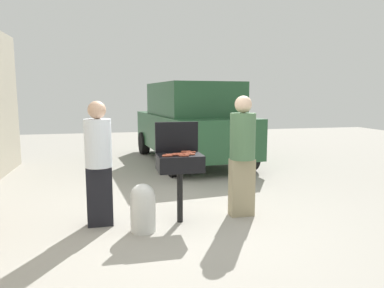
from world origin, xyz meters
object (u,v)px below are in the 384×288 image
(hot_dog_0, at_px, (177,154))
(hot_dog_1, at_px, (171,155))
(hot_dog_5, at_px, (184,156))
(hot_dog_8, at_px, (168,155))
(propane_tank, at_px, (143,207))
(hot_dog_2, at_px, (191,152))
(hot_dog_6, at_px, (190,154))
(person_left, at_px, (99,159))
(hot_dog_4, at_px, (167,156))
(bbq_grill, at_px, (180,165))
(person_right, at_px, (242,152))
(hot_dog_7, at_px, (183,154))
(hot_dog_10, at_px, (186,152))
(hot_dog_9, at_px, (188,153))
(parked_minivan, at_px, (191,122))
(hot_dog_3, at_px, (178,155))

(hot_dog_0, relative_size, hot_dog_1, 1.00)
(hot_dog_0, relative_size, hot_dog_5, 1.00)
(hot_dog_8, distance_m, propane_tank, 0.73)
(hot_dog_2, bearing_deg, hot_dog_6, -105.84)
(person_left, bearing_deg, hot_dog_4, -4.40)
(bbq_grill, xyz_separation_m, person_right, (0.91, 0.07, 0.14))
(hot_dog_4, height_order, hot_dog_6, same)
(hot_dog_2, xyz_separation_m, hot_dog_7, (-0.14, -0.13, 0.00))
(hot_dog_1, relative_size, propane_tank, 0.21)
(hot_dog_0, xyz_separation_m, hot_dog_10, (0.14, 0.15, 0.00))
(hot_dog_8, relative_size, hot_dog_9, 1.00)
(hot_dog_6, bearing_deg, parked_minivan, 77.25)
(hot_dog_3, height_order, person_right, person_right)
(hot_dog_6, height_order, parked_minivan, parked_minivan)
(bbq_grill, relative_size, person_right, 0.55)
(hot_dog_3, relative_size, parked_minivan, 0.03)
(hot_dog_1, bearing_deg, person_left, 169.51)
(hot_dog_4, xyz_separation_m, parked_minivan, (1.30, 4.41, 0.08))
(hot_dog_7, xyz_separation_m, hot_dog_8, (-0.20, -0.04, 0.00))
(hot_dog_0, height_order, hot_dog_6, same)
(bbq_grill, height_order, hot_dog_9, hot_dog_9)
(hot_dog_1, bearing_deg, hot_dog_5, -35.28)
(hot_dog_6, distance_m, hot_dog_8, 0.29)
(hot_dog_4, bearing_deg, propane_tank, -164.73)
(hot_dog_0, bearing_deg, hot_dog_3, -90.57)
(hot_dog_7, relative_size, person_right, 0.08)
(hot_dog_3, bearing_deg, person_left, 168.91)
(hot_dog_1, distance_m, parked_minivan, 4.52)
(hot_dog_6, bearing_deg, person_right, 11.47)
(hot_dog_0, bearing_deg, hot_dog_1, -155.16)
(hot_dog_5, height_order, hot_dog_8, same)
(hot_dog_10, relative_size, propane_tank, 0.21)
(person_right, bearing_deg, propane_tank, 1.14)
(hot_dog_3, xyz_separation_m, hot_dog_5, (0.06, -0.08, 0.00))
(hot_dog_5, bearing_deg, hot_dog_1, 144.72)
(hot_dog_1, bearing_deg, hot_dog_7, 1.35)
(person_left, xyz_separation_m, parked_minivan, (2.17, 4.17, 0.13))
(bbq_grill, distance_m, hot_dog_10, 0.24)
(bbq_grill, relative_size, propane_tank, 1.52)
(hot_dog_10, bearing_deg, hot_dog_5, -106.27)
(hot_dog_9, bearing_deg, bbq_grill, 175.68)
(person_left, bearing_deg, hot_dog_2, 9.47)
(hot_dog_8, relative_size, propane_tank, 0.21)
(hot_dog_6, xyz_separation_m, hot_dog_10, (-0.01, 0.23, 0.00))
(hot_dog_0, bearing_deg, hot_dog_6, -26.85)
(hot_dog_2, relative_size, hot_dog_7, 1.00)
(hot_dog_5, bearing_deg, hot_dog_8, 158.46)
(hot_dog_6, height_order, hot_dog_10, same)
(person_left, bearing_deg, propane_tank, -20.74)
(hot_dog_6, height_order, person_left, person_left)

